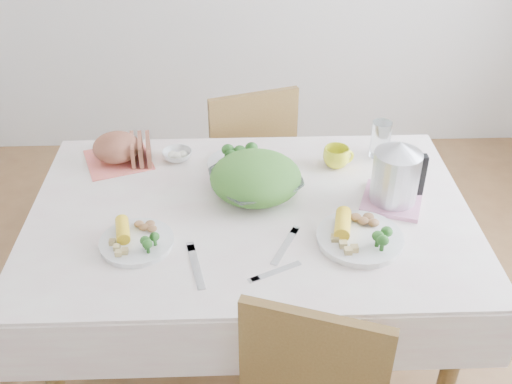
{
  "coord_description": "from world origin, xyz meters",
  "views": [
    {
      "loc": [
        -0.04,
        -1.65,
        1.97
      ],
      "look_at": [
        0.02,
        0.02,
        0.82
      ],
      "focal_mm": 42.0,
      "sensor_mm": 36.0,
      "label": 1
    }
  ],
  "objects_px": {
    "yellow_mug": "(336,157)",
    "electric_kettle": "(396,173)",
    "dinner_plate_right": "(360,239)",
    "dinner_plate_left": "(137,242)",
    "dining_table": "(251,292)",
    "chair_far": "(241,163)",
    "salad_bowl": "(256,184)"
  },
  "relations": [
    {
      "from": "yellow_mug",
      "to": "electric_kettle",
      "type": "relative_size",
      "value": 0.45
    },
    {
      "from": "dining_table",
      "to": "dinner_plate_right",
      "type": "height_order",
      "value": "dinner_plate_right"
    },
    {
      "from": "salad_bowl",
      "to": "yellow_mug",
      "type": "xyz_separation_m",
      "value": [
        0.31,
        0.17,
        0.0
      ]
    },
    {
      "from": "dinner_plate_right",
      "to": "chair_far",
      "type": "bearing_deg",
      "value": 110.67
    },
    {
      "from": "chair_far",
      "to": "yellow_mug",
      "type": "height_order",
      "value": "chair_far"
    },
    {
      "from": "dinner_plate_right",
      "to": "yellow_mug",
      "type": "relative_size",
      "value": 2.73
    },
    {
      "from": "dinner_plate_left",
      "to": "yellow_mug",
      "type": "distance_m",
      "value": 0.82
    },
    {
      "from": "dinner_plate_left",
      "to": "electric_kettle",
      "type": "relative_size",
      "value": 1.05
    },
    {
      "from": "dining_table",
      "to": "yellow_mug",
      "type": "distance_m",
      "value": 0.6
    },
    {
      "from": "salad_bowl",
      "to": "electric_kettle",
      "type": "relative_size",
      "value": 1.35
    },
    {
      "from": "dinner_plate_right",
      "to": "dinner_plate_left",
      "type": "bearing_deg",
      "value": 179.41
    },
    {
      "from": "dinner_plate_left",
      "to": "dinner_plate_right",
      "type": "bearing_deg",
      "value": -0.59
    },
    {
      "from": "chair_far",
      "to": "dinner_plate_right",
      "type": "height_order",
      "value": "chair_far"
    },
    {
      "from": "dinner_plate_right",
      "to": "electric_kettle",
      "type": "distance_m",
      "value": 0.28
    },
    {
      "from": "chair_far",
      "to": "dinner_plate_left",
      "type": "bearing_deg",
      "value": 53.19
    },
    {
      "from": "chair_far",
      "to": "salad_bowl",
      "type": "relative_size",
      "value": 3.01
    },
    {
      "from": "chair_far",
      "to": "yellow_mug",
      "type": "relative_size",
      "value": 9.0
    },
    {
      "from": "salad_bowl",
      "to": "dinner_plate_right",
      "type": "height_order",
      "value": "salad_bowl"
    },
    {
      "from": "dinner_plate_left",
      "to": "yellow_mug",
      "type": "height_order",
      "value": "yellow_mug"
    },
    {
      "from": "dinner_plate_left",
      "to": "dinner_plate_right",
      "type": "height_order",
      "value": "dinner_plate_right"
    },
    {
      "from": "chair_far",
      "to": "electric_kettle",
      "type": "xyz_separation_m",
      "value": [
        0.52,
        -0.76,
        0.42
      ]
    },
    {
      "from": "salad_bowl",
      "to": "electric_kettle",
      "type": "xyz_separation_m",
      "value": [
        0.47,
        -0.07,
        0.08
      ]
    },
    {
      "from": "yellow_mug",
      "to": "electric_kettle",
      "type": "distance_m",
      "value": 0.3
    },
    {
      "from": "chair_far",
      "to": "electric_kettle",
      "type": "distance_m",
      "value": 1.01
    },
    {
      "from": "dining_table",
      "to": "dinner_plate_right",
      "type": "distance_m",
      "value": 0.56
    },
    {
      "from": "dinner_plate_right",
      "to": "yellow_mug",
      "type": "distance_m",
      "value": 0.45
    },
    {
      "from": "yellow_mug",
      "to": "electric_kettle",
      "type": "height_order",
      "value": "electric_kettle"
    },
    {
      "from": "chair_far",
      "to": "dinner_plate_left",
      "type": "relative_size",
      "value": 3.87
    },
    {
      "from": "salad_bowl",
      "to": "yellow_mug",
      "type": "bearing_deg",
      "value": 28.51
    },
    {
      "from": "yellow_mug",
      "to": "salad_bowl",
      "type": "bearing_deg",
      "value": -151.49
    },
    {
      "from": "salad_bowl",
      "to": "dinner_plate_left",
      "type": "distance_m",
      "value": 0.47
    },
    {
      "from": "dinner_plate_right",
      "to": "electric_kettle",
      "type": "xyz_separation_m",
      "value": [
        0.15,
        0.21,
        0.11
      ]
    }
  ]
}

